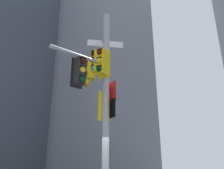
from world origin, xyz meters
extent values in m
cube|color=#9399A3|center=(-3.52, 25.06, 25.28)|extent=(13.13, 13.13, 50.56)
cylinder|color=#9EA0A3|center=(0.00, 0.00, 3.83)|extent=(0.25, 0.25, 7.66)
cylinder|color=#9EA0A3|center=(-0.84, 1.34, 6.56)|extent=(1.79, 2.76, 0.14)
cylinder|color=#9EA0A3|center=(-0.81, -0.88, 5.31)|extent=(1.72, 1.85, 0.14)
cube|color=gold|center=(-0.43, 1.04, 5.96)|extent=(0.28, 0.42, 1.14)
cube|color=gold|center=(-0.59, 0.94, 5.96)|extent=(0.47, 0.47, 1.00)
cylinder|color=#360605|center=(-0.76, 0.84, 6.31)|extent=(0.16, 0.20, 0.20)
cube|color=black|center=(-0.76, 0.83, 6.43)|extent=(0.18, 0.22, 0.02)
cylinder|color=#3C2C06|center=(-0.76, 0.84, 5.96)|extent=(0.16, 0.20, 0.20)
cube|color=black|center=(-0.76, 0.83, 6.08)|extent=(0.18, 0.22, 0.02)
cylinder|color=#19C672|center=(-0.76, 0.84, 5.61)|extent=(0.16, 0.20, 0.20)
cube|color=black|center=(-0.76, 0.83, 5.73)|extent=(0.18, 0.22, 0.02)
cube|color=gold|center=(-0.89, 1.78, 5.96)|extent=(0.28, 0.42, 1.14)
cube|color=gold|center=(-1.05, 1.68, 5.96)|extent=(0.47, 0.47, 1.00)
cylinder|color=#360605|center=(-1.22, 1.57, 6.31)|extent=(0.16, 0.20, 0.20)
cube|color=black|center=(-1.22, 1.57, 6.43)|extent=(0.18, 0.22, 0.02)
cylinder|color=yellow|center=(-1.22, 1.57, 5.96)|extent=(0.16, 0.20, 0.20)
cube|color=black|center=(-1.22, 1.57, 6.08)|extent=(0.18, 0.22, 0.02)
cylinder|color=#06311C|center=(-1.22, 1.57, 5.61)|extent=(0.16, 0.20, 0.20)
cube|color=black|center=(-1.22, 1.57, 5.73)|extent=(0.18, 0.22, 0.02)
cube|color=gold|center=(-1.35, 2.52, 5.96)|extent=(0.28, 0.42, 1.14)
cube|color=gold|center=(-1.51, 2.42, 5.96)|extent=(0.47, 0.47, 1.00)
cylinder|color=#360605|center=(-1.68, 2.31, 6.31)|extent=(0.16, 0.20, 0.20)
cube|color=black|center=(-1.69, 2.31, 6.43)|extent=(0.18, 0.22, 0.02)
cylinder|color=#3C2C06|center=(-1.68, 2.31, 5.96)|extent=(0.16, 0.20, 0.20)
cube|color=black|center=(-1.69, 2.31, 6.08)|extent=(0.18, 0.22, 0.02)
cylinder|color=#19C672|center=(-1.68, 2.31, 5.61)|extent=(0.16, 0.20, 0.20)
cube|color=black|center=(-1.69, 2.31, 5.73)|extent=(0.18, 0.22, 0.02)
cube|color=black|center=(-0.95, -0.75, 4.71)|extent=(0.35, 0.37, 1.14)
cube|color=black|center=(-0.81, -0.88, 4.71)|extent=(0.48, 0.48, 1.00)
cylinder|color=#360605|center=(-0.67, -1.01, 5.06)|extent=(0.18, 0.19, 0.20)
cube|color=black|center=(-0.66, -1.02, 5.18)|extent=(0.20, 0.21, 0.02)
cylinder|color=yellow|center=(-0.67, -1.01, 4.71)|extent=(0.18, 0.19, 0.20)
cube|color=black|center=(-0.66, -1.02, 4.83)|extent=(0.20, 0.21, 0.02)
cylinder|color=#06311C|center=(-0.67, -1.01, 4.36)|extent=(0.18, 0.19, 0.20)
cube|color=black|center=(-0.66, -1.02, 4.48)|extent=(0.20, 0.21, 0.02)
cube|color=yellow|center=(-0.05, -0.12, 5.29)|extent=(0.46, 0.21, 1.14)
cube|color=yellow|center=(-0.12, -0.30, 5.29)|extent=(0.44, 0.44, 1.00)
cylinder|color=#360605|center=(-0.20, -0.48, 5.64)|extent=(0.21, 0.13, 0.20)
cube|color=black|center=(-0.20, -0.49, 5.76)|extent=(0.23, 0.15, 0.02)
cylinder|color=yellow|center=(-0.20, -0.48, 5.29)|extent=(0.21, 0.13, 0.20)
cube|color=black|center=(-0.20, -0.49, 5.41)|extent=(0.23, 0.15, 0.02)
cylinder|color=#06311C|center=(-0.20, -0.48, 4.94)|extent=(0.21, 0.13, 0.20)
cube|color=black|center=(-0.20, -0.49, 5.06)|extent=(0.23, 0.15, 0.02)
cube|color=yellow|center=(-0.06, 0.12, 3.70)|extent=(0.44, 0.25, 1.14)
cube|color=yellow|center=(-0.15, 0.29, 3.70)|extent=(0.46, 0.46, 1.00)
cylinder|color=#360605|center=(-0.24, 0.46, 4.05)|extent=(0.21, 0.15, 0.20)
cube|color=black|center=(-0.24, 0.47, 4.17)|extent=(0.23, 0.17, 0.02)
cylinder|color=yellow|center=(-0.24, 0.46, 3.70)|extent=(0.21, 0.15, 0.20)
cube|color=black|center=(-0.24, 0.47, 3.82)|extent=(0.23, 0.17, 0.02)
cylinder|color=#06311C|center=(-0.24, 0.46, 3.35)|extent=(0.21, 0.15, 0.20)
cube|color=black|center=(-0.24, 0.47, 3.47)|extent=(0.23, 0.17, 0.02)
cube|color=white|center=(-0.10, 0.34, 6.47)|extent=(1.47, 0.44, 0.28)
cube|color=#19479E|center=(-0.10, 0.34, 6.47)|extent=(1.43, 0.43, 0.24)
cube|color=red|center=(0.15, 0.16, 4.22)|extent=(0.47, 0.45, 0.80)
cube|color=white|center=(0.15, 0.16, 4.22)|extent=(0.44, 0.42, 0.76)
cube|color=black|center=(0.17, 0.14, 3.58)|extent=(0.40, 0.46, 0.72)
cube|color=white|center=(0.17, 0.14, 3.58)|extent=(0.37, 0.43, 0.68)
camera|label=1|loc=(1.36, -8.40, 1.33)|focal=38.21mm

